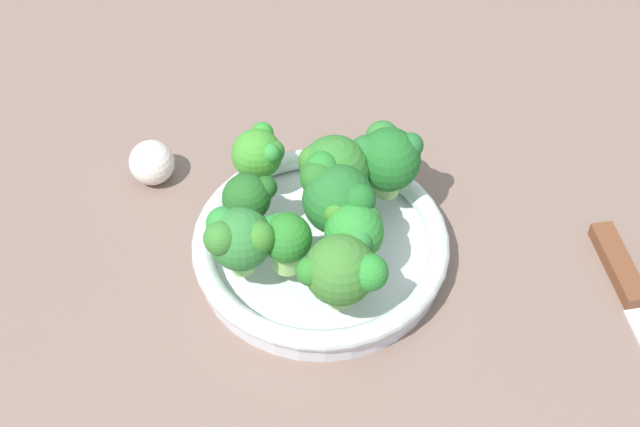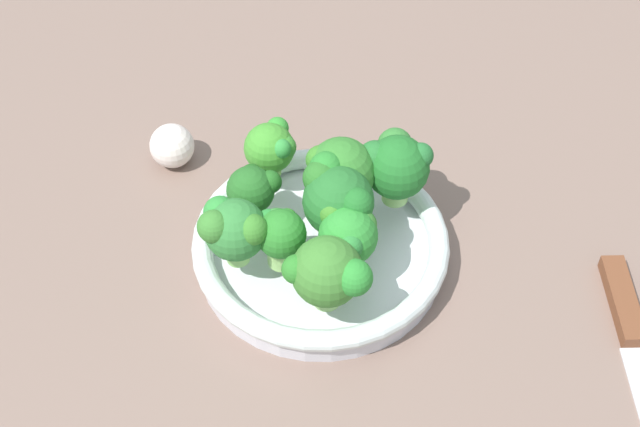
% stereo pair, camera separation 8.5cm
% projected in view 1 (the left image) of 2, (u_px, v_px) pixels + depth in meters
% --- Properties ---
extents(ground_plane, '(1.30, 1.30, 0.03)m').
position_uv_depth(ground_plane, '(321.00, 267.00, 0.91)').
color(ground_plane, '#7D6459').
extents(bowl, '(0.25, 0.25, 0.04)m').
position_uv_depth(bowl, '(320.00, 247.00, 0.89)').
color(bowl, silver).
rests_on(bowl, ground_plane).
extents(broccoli_floret_0, '(0.05, 0.05, 0.06)m').
position_uv_depth(broccoli_floret_0, '(248.00, 197.00, 0.86)').
color(broccoli_floret_0, '#9DDB69').
rests_on(broccoli_floret_0, bowl).
extents(broccoli_floret_1, '(0.06, 0.06, 0.07)m').
position_uv_depth(broccoli_floret_1, '(355.00, 231.00, 0.82)').
color(broccoli_floret_1, '#85C057').
rests_on(broccoli_floret_1, bowl).
extents(broccoli_floret_2, '(0.07, 0.07, 0.08)m').
position_uv_depth(broccoli_floret_2, '(332.00, 170.00, 0.86)').
color(broccoli_floret_2, '#89C959').
rests_on(broccoli_floret_2, bowl).
extents(broccoli_floret_3, '(0.05, 0.06, 0.06)m').
position_uv_depth(broccoli_floret_3, '(259.00, 153.00, 0.90)').
color(broccoli_floret_3, '#80BE4F').
rests_on(broccoli_floret_3, bowl).
extents(broccoli_floret_4, '(0.07, 0.06, 0.07)m').
position_uv_depth(broccoli_floret_4, '(238.00, 238.00, 0.81)').
color(broccoli_floret_4, '#9BD670').
rests_on(broccoli_floret_4, bowl).
extents(broccoli_floret_5, '(0.08, 0.07, 0.08)m').
position_uv_depth(broccoli_floret_5, '(337.00, 198.00, 0.84)').
color(broccoli_floret_5, '#81BC57').
rests_on(broccoli_floret_5, bowl).
extents(broccoli_floret_6, '(0.07, 0.06, 0.07)m').
position_uv_depth(broccoli_floret_6, '(342.00, 271.00, 0.79)').
color(broccoli_floret_6, '#9DCE70').
rests_on(broccoli_floret_6, bowl).
extents(broccoli_floret_7, '(0.05, 0.05, 0.06)m').
position_uv_depth(broccoli_floret_7, '(285.00, 238.00, 0.82)').
color(broccoli_floret_7, '#95C96A').
rests_on(broccoli_floret_7, bowl).
extents(broccoli_floret_8, '(0.07, 0.07, 0.07)m').
position_uv_depth(broccoli_floret_8, '(386.00, 157.00, 0.88)').
color(broccoli_floret_8, '#98C76D').
rests_on(broccoli_floret_8, bowl).
extents(knife, '(0.20, 0.21, 0.01)m').
position_uv_depth(knife, '(638.00, 306.00, 0.86)').
color(knife, silver).
rests_on(knife, ground_plane).
extents(garlic_bulb, '(0.05, 0.05, 0.05)m').
position_uv_depth(garlic_bulb, '(154.00, 161.00, 0.96)').
color(garlic_bulb, white).
rests_on(garlic_bulb, ground_plane).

